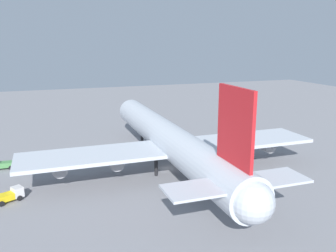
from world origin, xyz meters
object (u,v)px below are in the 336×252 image
object	(u,v)px
fuel_truck	(9,195)
cargo_airplane	(168,139)
safety_cone_nose	(140,132)
pushback_tractor	(1,164)

from	to	relation	value
fuel_truck	cargo_airplane	bearing A→B (deg)	-78.89
cargo_airplane	safety_cone_nose	xyz separation A→B (m)	(32.34, -2.44, -6.23)
cargo_airplane	pushback_tractor	world-z (taller)	cargo_airplane
cargo_airplane	fuel_truck	distance (m)	32.05
cargo_airplane	safety_cone_nose	distance (m)	33.02
fuel_truck	safety_cone_nose	bearing A→B (deg)	-41.02
cargo_airplane	safety_cone_nose	world-z (taller)	cargo_airplane
pushback_tractor	fuel_truck	world-z (taller)	pushback_tractor
pushback_tractor	safety_cone_nose	world-z (taller)	pushback_tractor
pushback_tractor	safety_cone_nose	distance (m)	41.72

